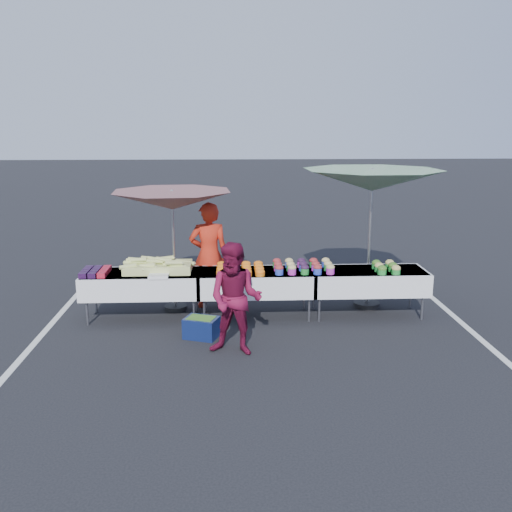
{
  "coord_description": "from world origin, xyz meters",
  "views": [
    {
      "loc": [
        -0.41,
        -8.75,
        3.06
      ],
      "look_at": [
        0.0,
        0.0,
        1.0
      ],
      "focal_mm": 40.0,
      "sensor_mm": 36.0,
      "label": 1
    }
  ],
  "objects_px": {
    "vendor": "(209,255)",
    "umbrella_left": "(172,201)",
    "umbrella_right": "(372,181)",
    "table_center": "(256,281)",
    "table_right": "(368,280)",
    "customer": "(236,299)",
    "storage_bin": "(201,327)",
    "table_left": "(142,283)"
  },
  "relations": [
    {
      "from": "table_center",
      "to": "storage_bin",
      "type": "distance_m",
      "value": 1.3
    },
    {
      "from": "table_left",
      "to": "umbrella_left",
      "type": "bearing_deg",
      "value": 40.42
    },
    {
      "from": "table_left",
      "to": "umbrella_right",
      "type": "xyz_separation_m",
      "value": [
        3.7,
        0.4,
        1.54
      ]
    },
    {
      "from": "table_center",
      "to": "table_right",
      "type": "xyz_separation_m",
      "value": [
        1.8,
        0.0,
        0.0
      ]
    },
    {
      "from": "vendor",
      "to": "customer",
      "type": "bearing_deg",
      "value": 95.97
    },
    {
      "from": "table_center",
      "to": "vendor",
      "type": "distance_m",
      "value": 0.99
    },
    {
      "from": "table_center",
      "to": "table_right",
      "type": "height_order",
      "value": "same"
    },
    {
      "from": "customer",
      "to": "umbrella_right",
      "type": "relative_size",
      "value": 0.5
    },
    {
      "from": "table_center",
      "to": "customer",
      "type": "relative_size",
      "value": 1.22
    },
    {
      "from": "vendor",
      "to": "storage_bin",
      "type": "relative_size",
      "value": 3.21
    },
    {
      "from": "table_left",
      "to": "customer",
      "type": "bearing_deg",
      "value": -45.84
    },
    {
      "from": "table_left",
      "to": "umbrella_left",
      "type": "height_order",
      "value": "umbrella_left"
    },
    {
      "from": "customer",
      "to": "umbrella_left",
      "type": "bearing_deg",
      "value": 132.92
    },
    {
      "from": "umbrella_right",
      "to": "vendor",
      "type": "bearing_deg",
      "value": 176.78
    },
    {
      "from": "table_center",
      "to": "umbrella_left",
      "type": "bearing_deg",
      "value": 163.26
    },
    {
      "from": "table_center",
      "to": "vendor",
      "type": "height_order",
      "value": "vendor"
    },
    {
      "from": "table_left",
      "to": "umbrella_left",
      "type": "relative_size",
      "value": 0.75
    },
    {
      "from": "table_right",
      "to": "storage_bin",
      "type": "xyz_separation_m",
      "value": [
        -2.64,
        -0.9,
        -0.43
      ]
    },
    {
      "from": "table_right",
      "to": "umbrella_left",
      "type": "height_order",
      "value": "umbrella_left"
    },
    {
      "from": "umbrella_right",
      "to": "storage_bin",
      "type": "bearing_deg",
      "value": -154.67
    },
    {
      "from": "vendor",
      "to": "table_left",
      "type": "bearing_deg",
      "value": 22.34
    },
    {
      "from": "table_right",
      "to": "umbrella_right",
      "type": "distance_m",
      "value": 1.6
    },
    {
      "from": "table_center",
      "to": "table_right",
      "type": "distance_m",
      "value": 1.8
    },
    {
      "from": "umbrella_left",
      "to": "storage_bin",
      "type": "height_order",
      "value": "umbrella_left"
    },
    {
      "from": "vendor",
      "to": "umbrella_left",
      "type": "relative_size",
      "value": 0.72
    },
    {
      "from": "table_center",
      "to": "umbrella_right",
      "type": "relative_size",
      "value": 0.61
    },
    {
      "from": "table_left",
      "to": "customer",
      "type": "relative_size",
      "value": 1.22
    },
    {
      "from": "storage_bin",
      "to": "table_left",
      "type": "bearing_deg",
      "value": 157.36
    },
    {
      "from": "table_right",
      "to": "customer",
      "type": "relative_size",
      "value": 1.22
    },
    {
      "from": "customer",
      "to": "table_center",
      "type": "bearing_deg",
      "value": 92.58
    },
    {
      "from": "table_left",
      "to": "table_right",
      "type": "distance_m",
      "value": 3.6
    },
    {
      "from": "table_center",
      "to": "umbrella_left",
      "type": "height_order",
      "value": "umbrella_left"
    },
    {
      "from": "table_left",
      "to": "customer",
      "type": "distance_m",
      "value": 2.1
    },
    {
      "from": "table_right",
      "to": "vendor",
      "type": "height_order",
      "value": "vendor"
    },
    {
      "from": "vendor",
      "to": "umbrella_right",
      "type": "bearing_deg",
      "value": 171.19
    },
    {
      "from": "table_left",
      "to": "storage_bin",
      "type": "relative_size",
      "value": 3.34
    },
    {
      "from": "umbrella_left",
      "to": "storage_bin",
      "type": "xyz_separation_m",
      "value": [
        0.49,
        -1.3,
        -1.67
      ]
    },
    {
      "from": "table_right",
      "to": "vendor",
      "type": "bearing_deg",
      "value": 167.89
    },
    {
      "from": "table_right",
      "to": "vendor",
      "type": "xyz_separation_m",
      "value": [
        -2.56,
        0.55,
        0.31
      ]
    },
    {
      "from": "table_right",
      "to": "umbrella_left",
      "type": "relative_size",
      "value": 0.75
    },
    {
      "from": "umbrella_left",
      "to": "table_right",
      "type": "bearing_deg",
      "value": -7.28
    },
    {
      "from": "table_right",
      "to": "vendor",
      "type": "distance_m",
      "value": 2.64
    }
  ]
}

